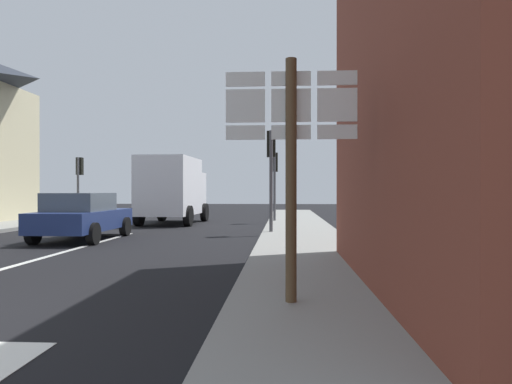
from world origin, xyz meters
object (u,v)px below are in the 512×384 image
Objects in this scene: traffic_light_near_right at (271,158)px; sedan_far at (82,216)px; delivery_truck at (173,188)px; route_sign_post at (291,154)px; traffic_light_far_left at (79,174)px; traffic_light_far_right at (275,171)px.

sedan_far is at bearing -161.58° from traffic_light_near_right.
delivery_truck is 16.42m from route_sign_post.
traffic_light_near_right reaches higher than delivery_truck.
sedan_far is 1.17× the size of traffic_light_near_right.
traffic_light_far_left reaches higher than route_sign_post.
delivery_truck is at bearing 131.62° from traffic_light_near_right.
traffic_light_far_right is at bearing 90.00° from traffic_light_near_right.
traffic_light_far_right is 1.03× the size of traffic_light_far_left.
delivery_truck is 5.80m from traffic_light_far_left.
route_sign_post is 0.98× the size of traffic_light_far_left.
traffic_light_far_right is at bearing 53.60° from sedan_far.
route_sign_post is 16.21m from traffic_light_far_right.
sedan_far is 9.98m from traffic_light_far_right.
route_sign_post reaches higher than sedan_far.
traffic_light_near_right is (4.73, -5.32, 1.02)m from delivery_truck.
traffic_light_far_right reaches higher than route_sign_post.
sedan_far is 10.37m from traffic_light_far_left.
traffic_light_far_right is 5.97m from traffic_light_near_right.
traffic_light_far_left is at bearing 114.68° from sedan_far.
traffic_light_far_left is at bearing 143.96° from traffic_light_near_right.
traffic_light_far_right reaches higher than sedan_far.
traffic_light_far_left is (-5.38, 2.03, 0.76)m from delivery_truck.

